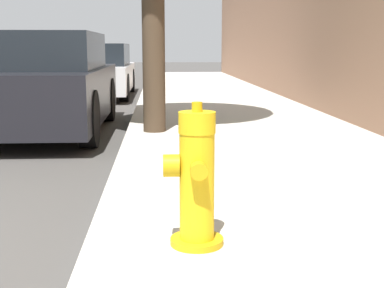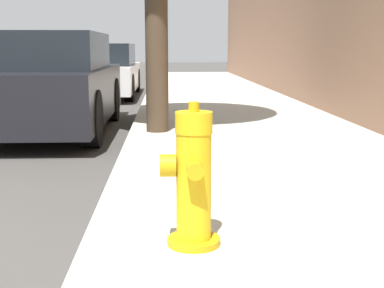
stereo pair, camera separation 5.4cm
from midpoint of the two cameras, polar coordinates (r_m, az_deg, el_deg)
name	(u,v)px [view 2 (the right image)]	position (r m, az deg, el deg)	size (l,w,h in m)	color
sidewalk_slab	(379,273)	(2.89, 19.80, -12.80)	(3.02, 40.00, 0.15)	#B7B2A8
fire_hydrant	(193,181)	(2.78, 0.63, -3.96)	(0.32, 0.32, 0.76)	#C39C11
parked_car_near	(45,84)	(7.66, -15.20, 6.15)	(1.76, 3.82, 1.37)	black
parked_car_mid	(99,71)	(13.10, -9.75, 7.68)	(1.79, 4.17, 1.26)	silver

